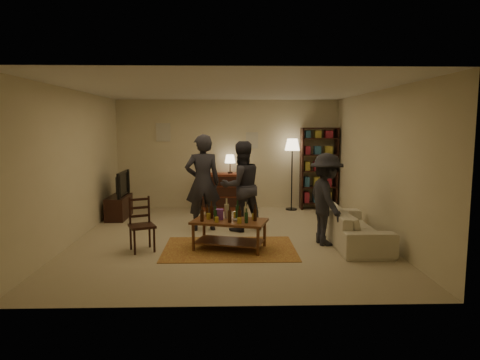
{
  "coord_description": "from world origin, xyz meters",
  "views": [
    {
      "loc": [
        0.0,
        -7.69,
        2.06
      ],
      "look_at": [
        0.22,
        0.1,
        1.07
      ],
      "focal_mm": 32.0,
      "sensor_mm": 36.0,
      "label": 1
    }
  ],
  "objects_px": {
    "coffee_table": "(229,224)",
    "person_by_sofa": "(326,199)",
    "dining_chair": "(141,222)",
    "floor_lamp": "(292,150)",
    "dresser": "(220,191)",
    "sofa": "(353,226)",
    "tv_stand": "(119,201)",
    "bookshelf": "(319,168)",
    "person_left": "(203,183)",
    "person_right": "(241,186)"
  },
  "relations": [
    {
      "from": "sofa",
      "to": "person_left",
      "type": "relative_size",
      "value": 1.1
    },
    {
      "from": "tv_stand",
      "to": "sofa",
      "type": "distance_m",
      "value": 5.14
    },
    {
      "from": "coffee_table",
      "to": "person_by_sofa",
      "type": "relative_size",
      "value": 0.84
    },
    {
      "from": "bookshelf",
      "to": "person_left",
      "type": "relative_size",
      "value": 1.06
    },
    {
      "from": "floor_lamp",
      "to": "coffee_table",
      "type": "bearing_deg",
      "value": -114.79
    },
    {
      "from": "floor_lamp",
      "to": "sofa",
      "type": "xyz_separation_m",
      "value": [
        0.64,
        -3.05,
        -1.18
      ]
    },
    {
      "from": "tv_stand",
      "to": "dresser",
      "type": "relative_size",
      "value": 0.78
    },
    {
      "from": "person_right",
      "to": "floor_lamp",
      "type": "bearing_deg",
      "value": -145.29
    },
    {
      "from": "person_left",
      "to": "sofa",
      "type": "bearing_deg",
      "value": 148.12
    },
    {
      "from": "person_right",
      "to": "person_by_sofa",
      "type": "distance_m",
      "value": 1.79
    },
    {
      "from": "bookshelf",
      "to": "sofa",
      "type": "height_order",
      "value": "bookshelf"
    },
    {
      "from": "person_left",
      "to": "person_right",
      "type": "relative_size",
      "value": 1.07
    },
    {
      "from": "person_right",
      "to": "person_by_sofa",
      "type": "height_order",
      "value": "person_right"
    },
    {
      "from": "bookshelf",
      "to": "tv_stand",
      "type": "bearing_deg",
      "value": -168.2
    },
    {
      "from": "dining_chair",
      "to": "dresser",
      "type": "xyz_separation_m",
      "value": [
        1.25,
        3.43,
        0.0
      ]
    },
    {
      "from": "dining_chair",
      "to": "bookshelf",
      "type": "distance_m",
      "value": 5.11
    },
    {
      "from": "tv_stand",
      "to": "person_by_sofa",
      "type": "relative_size",
      "value": 0.66
    },
    {
      "from": "coffee_table",
      "to": "person_by_sofa",
      "type": "xyz_separation_m",
      "value": [
        1.68,
        0.25,
        0.37
      ]
    },
    {
      "from": "tv_stand",
      "to": "person_left",
      "type": "relative_size",
      "value": 0.56
    },
    {
      "from": "sofa",
      "to": "person_right",
      "type": "relative_size",
      "value": 1.18
    },
    {
      "from": "sofa",
      "to": "dresser",
      "type": "bearing_deg",
      "value": 37.54
    },
    {
      "from": "tv_stand",
      "to": "floor_lamp",
      "type": "distance_m",
      "value": 4.24
    },
    {
      "from": "dining_chair",
      "to": "floor_lamp",
      "type": "distance_m",
      "value": 4.62
    },
    {
      "from": "dresser",
      "to": "person_left",
      "type": "distance_m",
      "value": 2.13
    },
    {
      "from": "tv_stand",
      "to": "floor_lamp",
      "type": "height_order",
      "value": "floor_lamp"
    },
    {
      "from": "bookshelf",
      "to": "person_by_sofa",
      "type": "height_order",
      "value": "bookshelf"
    },
    {
      "from": "coffee_table",
      "to": "person_right",
      "type": "distance_m",
      "value": 1.4
    },
    {
      "from": "person_left",
      "to": "person_by_sofa",
      "type": "height_order",
      "value": "person_left"
    },
    {
      "from": "sofa",
      "to": "dining_chair",
      "type": "bearing_deg",
      "value": 94.96
    },
    {
      "from": "dining_chair",
      "to": "person_by_sofa",
      "type": "distance_m",
      "value": 3.17
    },
    {
      "from": "coffee_table",
      "to": "tv_stand",
      "type": "bearing_deg",
      "value": 134.66
    },
    {
      "from": "tv_stand",
      "to": "person_right",
      "type": "xyz_separation_m",
      "value": [
        2.7,
        -1.19,
        0.5
      ]
    },
    {
      "from": "sofa",
      "to": "person_right",
      "type": "height_order",
      "value": "person_right"
    },
    {
      "from": "dining_chair",
      "to": "person_by_sofa",
      "type": "xyz_separation_m",
      "value": [
        3.14,
        0.27,
        0.33
      ]
    },
    {
      "from": "coffee_table",
      "to": "person_by_sofa",
      "type": "distance_m",
      "value": 1.74
    },
    {
      "from": "dresser",
      "to": "person_left",
      "type": "height_order",
      "value": "person_left"
    },
    {
      "from": "dining_chair",
      "to": "bookshelf",
      "type": "relative_size",
      "value": 0.45
    },
    {
      "from": "coffee_table",
      "to": "person_left",
      "type": "bearing_deg",
      "value": 110.94
    },
    {
      "from": "dresser",
      "to": "person_by_sofa",
      "type": "xyz_separation_m",
      "value": [
        1.89,
        -3.16,
        0.32
      ]
    },
    {
      "from": "floor_lamp",
      "to": "person_right",
      "type": "height_order",
      "value": "person_right"
    },
    {
      "from": "sofa",
      "to": "person_by_sofa",
      "type": "bearing_deg",
      "value": 94.79
    },
    {
      "from": "person_left",
      "to": "floor_lamp",
      "type": "bearing_deg",
      "value": -146.44
    },
    {
      "from": "bookshelf",
      "to": "person_right",
      "type": "relative_size",
      "value": 1.14
    },
    {
      "from": "dresser",
      "to": "bookshelf",
      "type": "bearing_deg",
      "value": 1.57
    },
    {
      "from": "dining_chair",
      "to": "person_right",
      "type": "distance_m",
      "value": 2.2
    },
    {
      "from": "person_right",
      "to": "person_by_sofa",
      "type": "xyz_separation_m",
      "value": [
        1.44,
        -1.05,
        -0.08
      ]
    },
    {
      "from": "tv_stand",
      "to": "person_left",
      "type": "xyz_separation_m",
      "value": [
        1.95,
        -1.14,
        0.56
      ]
    },
    {
      "from": "tv_stand",
      "to": "person_right",
      "type": "height_order",
      "value": "person_right"
    },
    {
      "from": "coffee_table",
      "to": "sofa",
      "type": "height_order",
      "value": "coffee_table"
    },
    {
      "from": "tv_stand",
      "to": "bookshelf",
      "type": "xyz_separation_m",
      "value": [
        4.69,
        0.98,
        0.65
      ]
    }
  ]
}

